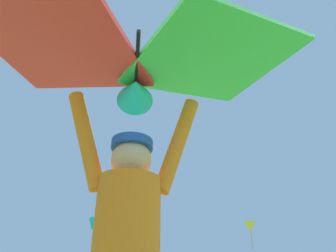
{
  "coord_description": "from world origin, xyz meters",
  "views": [
    {
      "loc": [
        -0.05,
        -1.84,
        0.73
      ],
      "look_at": [
        -0.4,
        2.41,
        3.17
      ],
      "focal_mm": 35.44,
      "sensor_mm": 36.0,
      "label": 1
    }
  ],
  "objects_px": {
    "distant_kite_purple_high_right": "(235,63)",
    "distant_kite_teal_high_left": "(94,226)",
    "held_stunt_kite": "(137,61)",
    "distant_kite_yellow_mid_left": "(250,226)"
  },
  "relations": [
    {
      "from": "distant_kite_yellow_mid_left",
      "to": "distant_kite_teal_high_left",
      "type": "bearing_deg",
      "value": 169.58
    },
    {
      "from": "distant_kite_purple_high_right",
      "to": "distant_kite_yellow_mid_left",
      "type": "distance_m",
      "value": 12.24
    },
    {
      "from": "distant_kite_purple_high_right",
      "to": "distant_kite_teal_high_left",
      "type": "height_order",
      "value": "distant_kite_purple_high_right"
    },
    {
      "from": "distant_kite_purple_high_right",
      "to": "distant_kite_yellow_mid_left",
      "type": "height_order",
      "value": "distant_kite_purple_high_right"
    },
    {
      "from": "distant_kite_teal_high_left",
      "to": "distant_kite_yellow_mid_left",
      "type": "xyz_separation_m",
      "value": [
        12.65,
        -2.33,
        -0.84
      ]
    },
    {
      "from": "held_stunt_kite",
      "to": "distant_kite_teal_high_left",
      "type": "distance_m",
      "value": 28.07
    },
    {
      "from": "held_stunt_kite",
      "to": "distant_kite_yellow_mid_left",
      "type": "xyz_separation_m",
      "value": [
        4.39,
        23.99,
        4.38
      ]
    },
    {
      "from": "held_stunt_kite",
      "to": "distant_kite_teal_high_left",
      "type": "height_order",
      "value": "distant_kite_teal_high_left"
    },
    {
      "from": "distant_kite_teal_high_left",
      "to": "held_stunt_kite",
      "type": "bearing_deg",
      "value": -72.56
    },
    {
      "from": "distant_kite_purple_high_right",
      "to": "distant_kite_teal_high_left",
      "type": "distance_m",
      "value": 17.78
    }
  ]
}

